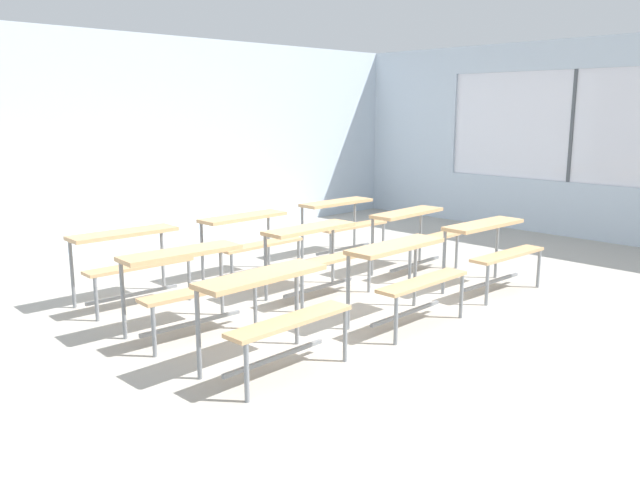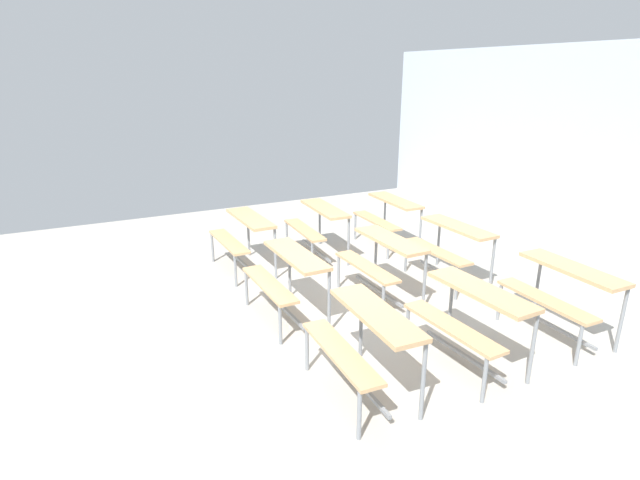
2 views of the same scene
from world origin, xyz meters
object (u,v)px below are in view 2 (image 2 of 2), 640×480
at_px(desk_bench_r0c2, 364,333).
at_px(desk_bench_r2c0, 389,211).
at_px(desk_bench_r1c1, 382,254).
at_px(desk_bench_r1c2, 471,309).
at_px(desk_bench_r2c1, 450,240).
at_px(desk_bench_r0c0, 243,230).
at_px(desk_bench_r1c0, 318,220).
at_px(desk_bench_r0c1, 287,270).
at_px(desk_bench_r2c2, 562,285).

relative_size(desk_bench_r0c2, desk_bench_r2c0, 1.00).
distance_m(desk_bench_r1c1, desk_bench_r2c0, 1.92).
distance_m(desk_bench_r1c2, desk_bench_r2c1, 1.99).
height_order(desk_bench_r0c0, desk_bench_r2c1, same).
relative_size(desk_bench_r0c0, desk_bench_r0c2, 1.00).
relative_size(desk_bench_r1c0, desk_bench_r1c2, 1.00).
bearing_deg(desk_bench_r1c2, desk_bench_r0c1, -147.44).
bearing_deg(desk_bench_r2c0, desk_bench_r1c2, -19.23).
height_order(desk_bench_r0c1, desk_bench_r1c1, same).
distance_m(desk_bench_r0c2, desk_bench_r1c1, 1.92).
height_order(desk_bench_r0c0, desk_bench_r0c2, same).
bearing_deg(desk_bench_r1c1, desk_bench_r1c2, -3.30).
relative_size(desk_bench_r2c1, desk_bench_r2c2, 1.00).
xyz_separation_m(desk_bench_r1c0, desk_bench_r2c1, (1.56, 1.12, 0.00)).
bearing_deg(desk_bench_r0c2, desk_bench_r2c0, 145.66).
height_order(desk_bench_r1c1, desk_bench_r2c0, same).
distance_m(desk_bench_r0c1, desk_bench_r2c2, 2.82).
height_order(desk_bench_r1c1, desk_bench_r2c1, same).
bearing_deg(desk_bench_r1c2, desk_bench_r0c2, -95.27).
bearing_deg(desk_bench_r1c0, desk_bench_r0c0, -86.69).
xyz_separation_m(desk_bench_r0c1, desk_bench_r1c1, (0.02, 1.20, 0.00)).
distance_m(desk_bench_r0c0, desk_bench_r2c0, 2.31).
xyz_separation_m(desk_bench_r2c0, desk_bench_r2c1, (1.50, -0.06, 0.00)).
bearing_deg(desk_bench_r2c0, desk_bench_r2c2, 1.91).
bearing_deg(desk_bench_r1c0, desk_bench_r2c2, 23.13).
distance_m(desk_bench_r1c0, desk_bench_r2c1, 1.92).
relative_size(desk_bench_r0c1, desk_bench_r1c2, 0.99).
distance_m(desk_bench_r0c2, desk_bench_r2c1, 2.74).
xyz_separation_m(desk_bench_r0c2, desk_bench_r1c0, (-3.14, 1.11, 0.00)).
xyz_separation_m(desk_bench_r0c0, desk_bench_r1c1, (1.60, 1.18, 0.00)).
bearing_deg(desk_bench_r1c0, desk_bench_r2c0, 89.69).
bearing_deg(desk_bench_r0c0, desk_bench_r2c0, 87.02).
bearing_deg(desk_bench_r1c1, desk_bench_r0c1, -91.93).
relative_size(desk_bench_r0c1, desk_bench_r1c1, 1.00).
relative_size(desk_bench_r0c0, desk_bench_r1c1, 1.01).
relative_size(desk_bench_r1c0, desk_bench_r1c1, 1.02).
xyz_separation_m(desk_bench_r1c2, desk_bench_r2c2, (-0.01, 1.21, 0.00)).
height_order(desk_bench_r2c0, desk_bench_r2c1, same).
relative_size(desk_bench_r0c0, desk_bench_r2c1, 1.01).
distance_m(desk_bench_r1c2, desk_bench_r2c0, 3.35).
xyz_separation_m(desk_bench_r2c1, desk_bench_r2c2, (1.62, 0.07, 0.00)).
bearing_deg(desk_bench_r0c2, desk_bench_r2c1, 127.64).
height_order(desk_bench_r1c1, desk_bench_r2c2, same).
xyz_separation_m(desk_bench_r1c2, desk_bench_r2c0, (-3.13, 1.20, 0.00)).
bearing_deg(desk_bench_r0c0, desk_bench_r1c0, 88.87).
bearing_deg(desk_bench_r1c1, desk_bench_r0c0, -144.44).
relative_size(desk_bench_r0c2, desk_bench_r1c1, 1.01).
distance_m(desk_bench_r0c1, desk_bench_r2c1, 2.27).
height_order(desk_bench_r0c0, desk_bench_r1c1, same).
distance_m(desk_bench_r1c1, desk_bench_r1c2, 1.57).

